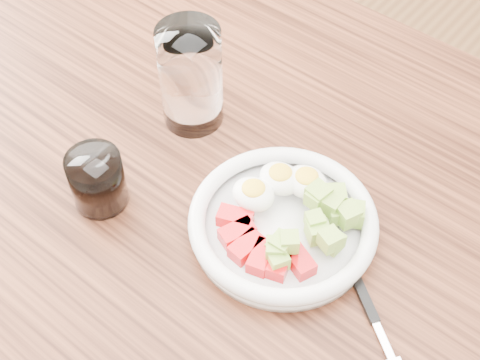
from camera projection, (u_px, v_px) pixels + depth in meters
name	position (u px, v px, depth m)	size (l,w,h in m)	color
dining_table	(241.00, 246.00, 0.94)	(1.50, 0.90, 0.77)	brown
bowl	(285.00, 220.00, 0.81)	(0.23, 0.23, 0.06)	white
fork	(369.00, 309.00, 0.76)	(0.15, 0.11, 0.01)	black
water_glass	(191.00, 77.00, 0.89)	(0.09, 0.09, 0.15)	white
coffee_glass	(97.00, 180.00, 0.83)	(0.07, 0.07, 0.08)	white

